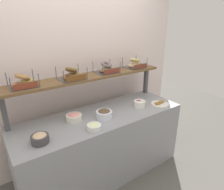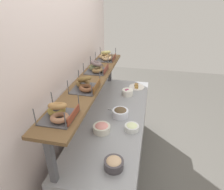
# 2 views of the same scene
# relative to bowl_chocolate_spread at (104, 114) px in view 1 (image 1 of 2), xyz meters

# --- Properties ---
(ground_plane) EXTENTS (8.00, 8.00, 0.00)m
(ground_plane) POSITION_rel_bowl_chocolate_spread_xyz_m (0.01, 0.07, -0.90)
(ground_plane) COLOR #595651
(back_wall) EXTENTS (3.27, 0.06, 2.40)m
(back_wall) POSITION_rel_bowl_chocolate_spread_xyz_m (0.01, 0.62, 0.30)
(back_wall) COLOR silver
(back_wall) RESTS_ON ground_plane
(deli_counter) EXTENTS (2.07, 0.70, 0.85)m
(deli_counter) POSITION_rel_bowl_chocolate_spread_xyz_m (0.01, 0.07, -0.48)
(deli_counter) COLOR gray
(deli_counter) RESTS_ON ground_plane
(shelf_riser_left) EXTENTS (0.05, 0.05, 0.40)m
(shelf_riser_left) POSITION_rel_bowl_chocolate_spread_xyz_m (-0.97, 0.34, 0.15)
(shelf_riser_left) COLOR #4C4C51
(shelf_riser_left) RESTS_ON deli_counter
(shelf_riser_right) EXTENTS (0.05, 0.05, 0.40)m
(shelf_riser_right) POSITION_rel_bowl_chocolate_spread_xyz_m (0.98, 0.34, 0.15)
(shelf_riser_right) COLOR #4C4C51
(shelf_riser_right) RESTS_ON deli_counter
(upper_shelf) EXTENTS (2.03, 0.32, 0.03)m
(upper_shelf) POSITION_rel_bowl_chocolate_spread_xyz_m (0.01, 0.34, 0.36)
(upper_shelf) COLOR brown
(upper_shelf) RESTS_ON shelf_riser_left
(bowl_chocolate_spread) EXTENTS (0.19, 0.19, 0.11)m
(bowl_chocolate_spread) POSITION_rel_bowl_chocolate_spread_xyz_m (0.00, 0.00, 0.00)
(bowl_chocolate_spread) COLOR white
(bowl_chocolate_spread) RESTS_ON deli_counter
(bowl_lox_spread) EXTENTS (0.18, 0.18, 0.09)m
(bowl_lox_spread) POSITION_rel_bowl_chocolate_spread_xyz_m (-0.31, 0.14, -0.01)
(bowl_lox_spread) COLOR silver
(bowl_lox_spread) RESTS_ON deli_counter
(bowl_scallion_spread) EXTENTS (0.15, 0.15, 0.07)m
(bowl_scallion_spread) POSITION_rel_bowl_chocolate_spread_xyz_m (-0.23, -0.16, -0.02)
(bowl_scallion_spread) COLOR silver
(bowl_scallion_spread) RESTS_ON deli_counter
(bowl_beet_salad) EXTENTS (0.15, 0.15, 0.09)m
(bowl_beet_salad) POSITION_rel_bowl_chocolate_spread_xyz_m (0.54, -0.01, -0.01)
(bowl_beet_salad) COLOR white
(bowl_beet_salad) RESTS_ON deli_counter
(bowl_hummus) EXTENTS (0.16, 0.16, 0.10)m
(bowl_hummus) POSITION_rel_bowl_chocolate_spread_xyz_m (-0.76, -0.08, -0.00)
(bowl_hummus) COLOR #413C41
(bowl_hummus) RESTS_ON deli_counter
(serving_plate_white) EXTENTS (0.23, 0.23, 0.04)m
(serving_plate_white) POSITION_rel_bowl_chocolate_spread_xyz_m (0.82, -0.11, -0.04)
(serving_plate_white) COLOR white
(serving_plate_white) RESTS_ON deli_counter
(serving_spoon_near_plate) EXTENTS (0.04, 0.18, 0.01)m
(serving_spoon_near_plate) POSITION_rel_bowl_chocolate_spread_xyz_m (0.10, 0.06, -0.04)
(serving_spoon_near_plate) COLOR #B7B7BC
(serving_spoon_near_plate) RESTS_ON deli_counter
(bagel_basket_everything) EXTENTS (0.27, 0.24, 0.15)m
(bagel_basket_everything) POSITION_rel_bowl_chocolate_spread_xyz_m (-0.75, 0.35, 0.43)
(bagel_basket_everything) COLOR #4C4C51
(bagel_basket_everything) RESTS_ON upper_shelf
(bagel_basket_cinnamon_raisin) EXTENTS (0.29, 0.26, 0.15)m
(bagel_basket_cinnamon_raisin) POSITION_rel_bowl_chocolate_spread_xyz_m (-0.23, 0.32, 0.43)
(bagel_basket_cinnamon_raisin) COLOR #4C4C51
(bagel_basket_cinnamon_raisin) RESTS_ON upper_shelf
(bagel_basket_poppy) EXTENTS (0.28, 0.26, 0.14)m
(bagel_basket_poppy) POSITION_rel_bowl_chocolate_spread_xyz_m (0.26, 0.34, 0.43)
(bagel_basket_poppy) COLOR #4C4C51
(bagel_basket_poppy) RESTS_ON upper_shelf
(bagel_basket_plain) EXTENTS (0.28, 0.26, 0.15)m
(bagel_basket_plain) POSITION_rel_bowl_chocolate_spread_xyz_m (0.74, 0.34, 0.43)
(bagel_basket_plain) COLOR #4C4C51
(bagel_basket_plain) RESTS_ON upper_shelf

